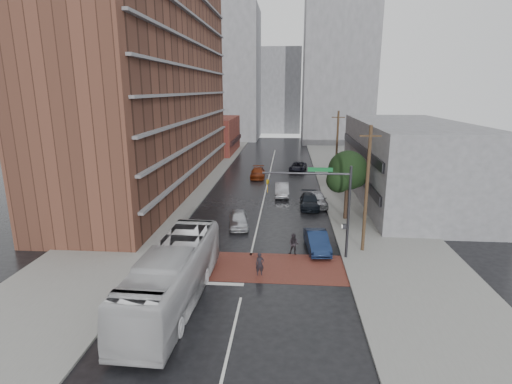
# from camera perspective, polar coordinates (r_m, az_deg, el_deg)

# --- Properties ---
(ground) EXTENTS (160.00, 160.00, 0.00)m
(ground) POSITION_cam_1_polar(r_m,az_deg,el_deg) (29.15, -1.24, -11.03)
(ground) COLOR black
(ground) RESTS_ON ground
(crosswalk) EXTENTS (14.00, 5.00, 0.02)m
(crosswalk) POSITION_cam_1_polar(r_m,az_deg,el_deg) (29.60, -1.14, -10.59)
(crosswalk) COLOR maroon
(crosswalk) RESTS_ON ground
(sidewalk_west) EXTENTS (9.00, 90.00, 0.15)m
(sidewalk_west) POSITION_cam_1_polar(r_m,az_deg,el_deg) (54.55, -10.63, 1.02)
(sidewalk_west) COLOR gray
(sidewalk_west) RESTS_ON ground
(sidewalk_east) EXTENTS (9.00, 90.00, 0.15)m
(sidewalk_east) POSITION_cam_1_polar(r_m,az_deg,el_deg) (53.39, 13.94, 0.54)
(sidewalk_east) COLOR gray
(sidewalk_east) RESTS_ON ground
(apartment_block) EXTENTS (10.00, 44.00, 28.00)m
(apartment_block) POSITION_cam_1_polar(r_m,az_deg,el_deg) (52.90, -14.36, 15.63)
(apartment_block) COLOR brown
(apartment_block) RESTS_ON ground
(storefront_west) EXTENTS (8.00, 16.00, 7.00)m
(storefront_west) POSITION_cam_1_polar(r_m,az_deg,el_deg) (82.01, -5.82, 8.09)
(storefront_west) COLOR brown
(storefront_west) RESTS_ON ground
(building_east) EXTENTS (11.00, 26.00, 9.00)m
(building_east) POSITION_cam_1_polar(r_m,az_deg,el_deg) (48.84, 20.98, 4.04)
(building_east) COLOR gray
(building_east) RESTS_ON ground
(distant_tower_west) EXTENTS (18.00, 16.00, 32.00)m
(distant_tower_west) POSITION_cam_1_polar(r_m,az_deg,el_deg) (105.55, -4.69, 16.33)
(distant_tower_west) COLOR gray
(distant_tower_west) RESTS_ON ground
(distant_tower_east) EXTENTS (16.00, 14.00, 36.00)m
(distant_tower_east) POSITION_cam_1_polar(r_m,az_deg,el_deg) (98.95, 11.69, 17.37)
(distant_tower_east) COLOR gray
(distant_tower_east) RESTS_ON ground
(distant_tower_center) EXTENTS (12.00, 10.00, 24.00)m
(distant_tower_center) POSITION_cam_1_polar(r_m,az_deg,el_deg) (121.19, 3.44, 14.22)
(distant_tower_center) COLOR gray
(distant_tower_center) RESTS_ON ground
(street_tree) EXTENTS (4.20, 4.10, 6.90)m
(street_tree) POSITION_cam_1_polar(r_m,az_deg,el_deg) (39.42, 12.98, 2.68)
(street_tree) COLOR #332319
(street_tree) RESTS_ON ground
(signal_mast) EXTENTS (6.50, 0.30, 7.20)m
(signal_mast) POSITION_cam_1_polar(r_m,az_deg,el_deg) (29.87, 10.44, -0.94)
(signal_mast) COLOR #2D2D33
(signal_mast) RESTS_ON ground
(utility_pole_near) EXTENTS (1.60, 0.26, 10.00)m
(utility_pole_near) POSITION_cam_1_polar(r_m,az_deg,el_deg) (31.65, 15.53, 0.40)
(utility_pole_near) COLOR #473321
(utility_pole_near) RESTS_ON ground
(utility_pole_far) EXTENTS (1.60, 0.26, 10.00)m
(utility_pole_far) POSITION_cam_1_polar(r_m,az_deg,el_deg) (51.07, 11.45, 5.86)
(utility_pole_far) COLOR #473321
(utility_pole_far) RESTS_ON ground
(transit_bus) EXTENTS (3.38, 12.86, 3.56)m
(transit_bus) POSITION_cam_1_polar(r_m,az_deg,el_deg) (24.81, -11.76, -11.58)
(transit_bus) COLOR #BDBDBF
(transit_bus) RESTS_ON ground
(pedestrian_a) EXTENTS (0.67, 0.52, 1.64)m
(pedestrian_a) POSITION_cam_1_polar(r_m,az_deg,el_deg) (28.02, 0.54, -10.28)
(pedestrian_a) COLOR black
(pedestrian_a) RESTS_ON ground
(pedestrian_b) EXTENTS (0.96, 0.83, 1.70)m
(pedestrian_b) POSITION_cam_1_polar(r_m,az_deg,el_deg) (31.43, 5.42, -7.44)
(pedestrian_b) COLOR black
(pedestrian_b) RESTS_ON ground
(car_travel_a) EXTENTS (2.43, 4.65, 1.51)m
(car_travel_a) POSITION_cam_1_polar(r_m,az_deg,el_deg) (37.42, -2.53, -3.90)
(car_travel_a) COLOR #B8BAC1
(car_travel_a) RESTS_ON ground
(car_travel_b) EXTENTS (1.80, 4.75, 1.55)m
(car_travel_b) POSITION_cam_1_polar(r_m,az_deg,el_deg) (48.24, 3.70, 0.33)
(car_travel_b) COLOR #9B9DA3
(car_travel_b) RESTS_ON ground
(car_travel_c) EXTENTS (2.13, 5.00, 1.44)m
(car_travel_c) POSITION_cam_1_polar(r_m,az_deg,el_deg) (58.12, 0.25, 2.75)
(car_travel_c) COLOR maroon
(car_travel_c) RESTS_ON ground
(suv_travel) EXTENTS (3.09, 5.28, 1.38)m
(suv_travel) POSITION_cam_1_polar(r_m,az_deg,el_deg) (63.27, 6.01, 3.61)
(suv_travel) COLOR black
(suv_travel) RESTS_ON ground
(car_parked_near) EXTENTS (2.07, 4.76, 1.52)m
(car_parked_near) POSITION_cam_1_polar(r_m,az_deg,el_deg) (32.48, 8.72, -6.98)
(car_parked_near) COLOR #122141
(car_parked_near) RESTS_ON ground
(car_parked_mid) EXTENTS (2.10, 5.05, 1.46)m
(car_parked_mid) POSITION_cam_1_polar(r_m,az_deg,el_deg) (43.85, 7.67, -1.28)
(car_parked_mid) COLOR black
(car_parked_mid) RESTS_ON ground
(car_parked_far) EXTENTS (2.40, 4.89, 1.61)m
(car_parked_far) POSITION_cam_1_polar(r_m,az_deg,el_deg) (44.50, 8.70, -0.99)
(car_parked_far) COLOR #A3A4AB
(car_parked_far) RESTS_ON ground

